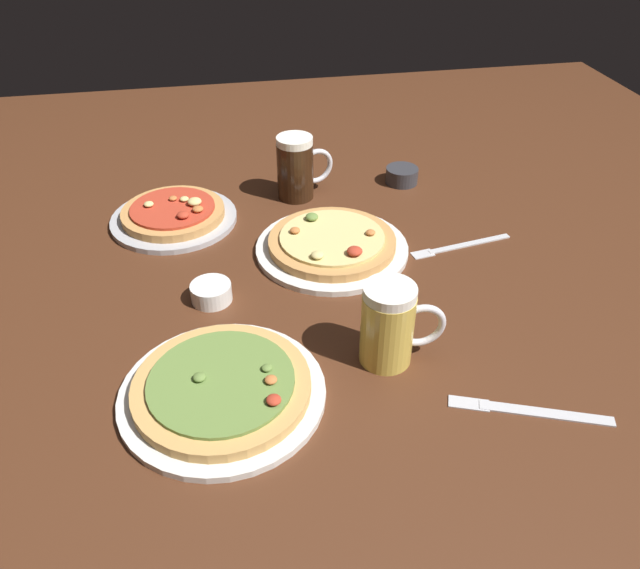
# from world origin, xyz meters

# --- Properties ---
(ground_plane) EXTENTS (2.40, 2.40, 0.03)m
(ground_plane) POSITION_xyz_m (0.00, 0.00, -0.01)
(ground_plane) COLOR #4C2816
(pizza_plate_near) EXTENTS (0.31, 0.31, 0.05)m
(pizza_plate_near) POSITION_xyz_m (-0.19, -0.23, 0.02)
(pizza_plate_near) COLOR silver
(pizza_plate_near) RESTS_ON ground_plane
(pizza_plate_far) EXTENTS (0.31, 0.31, 0.05)m
(pizza_plate_far) POSITION_xyz_m (0.05, 0.13, 0.02)
(pizza_plate_far) COLOR silver
(pizza_plate_far) RESTS_ON ground_plane
(pizza_plate_side) EXTENTS (0.27, 0.27, 0.05)m
(pizza_plate_side) POSITION_xyz_m (-0.26, 0.31, 0.02)
(pizza_plate_side) COLOR #B2B2B7
(pizza_plate_side) RESTS_ON ground_plane
(beer_mug_dark) EXTENTS (0.14, 0.08, 0.14)m
(beer_mug_dark) POSITION_xyz_m (0.08, -0.19, 0.07)
(beer_mug_dark) COLOR gold
(beer_mug_dark) RESTS_ON ground_plane
(beer_mug_amber) EXTENTS (0.13, 0.08, 0.15)m
(beer_mug_amber) POSITION_xyz_m (0.02, 0.38, 0.07)
(beer_mug_amber) COLOR black
(beer_mug_amber) RESTS_ON ground_plane
(ramekin_sauce) EXTENTS (0.07, 0.07, 0.03)m
(ramekin_sauce) POSITION_xyz_m (-0.20, 0.02, 0.02)
(ramekin_sauce) COLOR white
(ramekin_sauce) RESTS_ON ground_plane
(ramekin_butter) EXTENTS (0.08, 0.08, 0.04)m
(ramekin_butter) POSITION_xyz_m (0.27, 0.40, 0.02)
(ramekin_butter) COLOR #333338
(ramekin_butter) RESTS_ON ground_plane
(fork_left) EXTENTS (0.22, 0.06, 0.01)m
(fork_left) POSITION_xyz_m (0.31, 0.10, 0.00)
(fork_left) COLOR silver
(fork_left) RESTS_ON ground_plane
(knife_right) EXTENTS (0.23, 0.10, 0.01)m
(knife_right) POSITION_xyz_m (0.25, -0.34, 0.00)
(knife_right) COLOR silver
(knife_right) RESTS_ON ground_plane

